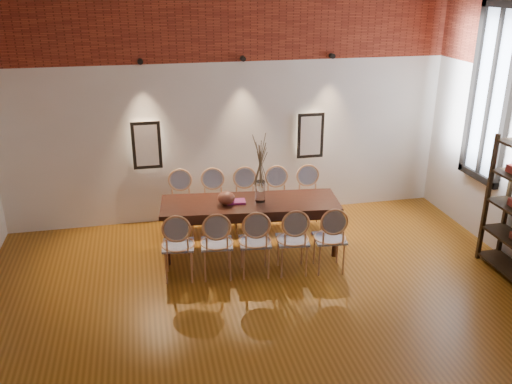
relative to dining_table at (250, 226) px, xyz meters
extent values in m
cube|color=#8D5516|center=(-0.05, -2.20, -0.39)|extent=(7.00, 7.00, 0.02)
cube|color=silver|center=(-0.05, 1.35, 1.62)|extent=(7.00, 0.10, 4.00)
cube|color=maroon|center=(-0.05, 1.28, 2.88)|extent=(7.00, 0.02, 1.50)
cube|color=#FFEAC6|center=(-1.35, 1.25, 0.93)|extent=(0.36, 0.06, 0.66)
cube|color=#FFEAC6|center=(1.25, 1.25, 0.93)|extent=(0.36, 0.06, 0.66)
cylinder|color=black|center=(-1.35, 1.22, 2.17)|extent=(0.08, 0.10, 0.08)
cylinder|color=black|center=(0.15, 1.22, 2.17)|extent=(0.08, 0.10, 0.08)
cylinder|color=black|center=(1.55, 1.22, 2.17)|extent=(0.08, 0.10, 0.08)
cube|color=silver|center=(3.41, -0.20, 1.77)|extent=(0.02, 0.78, 2.38)
cube|color=black|center=(3.39, -0.20, 1.77)|extent=(0.08, 0.90, 2.50)
cube|color=black|center=(3.39, -0.20, 1.77)|extent=(0.06, 0.06, 2.40)
cube|color=black|center=(0.00, 0.00, 0.00)|extent=(2.55, 1.07, 0.75)
cylinder|color=silver|center=(0.14, -0.02, 0.53)|extent=(0.14, 0.14, 0.30)
ellipsoid|color=brown|center=(-0.34, -0.01, 0.46)|extent=(0.24, 0.24, 0.18)
cube|color=#7D2060|center=(-0.20, 0.01, 0.39)|extent=(0.28, 0.21, 0.03)
camera|label=1|loc=(-1.40, -6.86, 3.28)|focal=38.00mm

